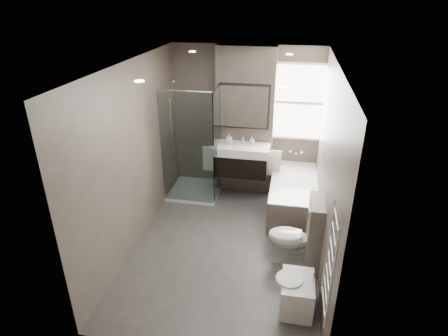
% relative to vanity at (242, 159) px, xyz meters
% --- Properties ---
extents(room, '(2.70, 3.90, 2.70)m').
position_rel_vanity_xyz_m(room, '(0.00, -1.43, 0.56)').
color(room, '#464341').
rests_on(room, ground).
extents(vanity_pier, '(1.00, 0.25, 2.60)m').
position_rel_vanity_xyz_m(vanity_pier, '(0.00, 0.35, 0.56)').
color(vanity_pier, '#594F46').
rests_on(vanity_pier, ground).
extents(vanity, '(0.95, 0.47, 0.66)m').
position_rel_vanity_xyz_m(vanity, '(0.00, 0.00, 0.00)').
color(vanity, black).
rests_on(vanity, vanity_pier).
extents(mirror_cabinet, '(0.86, 0.08, 0.76)m').
position_rel_vanity_xyz_m(mirror_cabinet, '(0.00, 0.19, 0.89)').
color(mirror_cabinet, black).
rests_on(mirror_cabinet, vanity_pier).
extents(towel_left, '(0.24, 0.06, 0.44)m').
position_rel_vanity_xyz_m(towel_left, '(-0.56, -0.02, -0.02)').
color(towel_left, silver).
rests_on(towel_left, vanity_pier).
extents(towel_right, '(0.24, 0.06, 0.44)m').
position_rel_vanity_xyz_m(towel_right, '(0.56, -0.02, -0.02)').
color(towel_right, silver).
rests_on(towel_right, vanity_pier).
extents(shower_enclosure, '(0.90, 0.90, 2.00)m').
position_rel_vanity_xyz_m(shower_enclosure, '(-0.75, -0.08, -0.25)').
color(shower_enclosure, white).
rests_on(shower_enclosure, ground).
extents(bathtub, '(0.75, 1.60, 0.57)m').
position_rel_vanity_xyz_m(bathtub, '(0.92, -0.33, -0.43)').
color(bathtub, '#594F46').
rests_on(bathtub, ground).
extents(window, '(0.98, 0.06, 1.33)m').
position_rel_vanity_xyz_m(window, '(0.90, 0.45, 0.93)').
color(window, white).
rests_on(window, room).
extents(toilet, '(0.73, 0.42, 0.74)m').
position_rel_vanity_xyz_m(toilet, '(0.97, -1.63, -0.37)').
color(toilet, white).
rests_on(toilet, ground).
extents(cistern_box, '(0.19, 0.55, 1.00)m').
position_rel_vanity_xyz_m(cistern_box, '(1.21, -1.68, -0.24)').
color(cistern_box, '#594F46').
rests_on(cistern_box, ground).
extents(bidet, '(0.44, 0.51, 0.53)m').
position_rel_vanity_xyz_m(bidet, '(1.01, -2.49, -0.52)').
color(bidet, white).
rests_on(bidet, ground).
extents(towel_radiator, '(0.03, 0.49, 1.10)m').
position_rel_vanity_xyz_m(towel_radiator, '(1.25, -3.03, 0.38)').
color(towel_radiator, silver).
rests_on(towel_radiator, room).
extents(soap_bottle_a, '(0.09, 0.09, 0.19)m').
position_rel_vanity_xyz_m(soap_bottle_a, '(-0.22, 0.01, 0.35)').
color(soap_bottle_a, white).
rests_on(soap_bottle_a, vanity).
extents(soap_bottle_b, '(0.10, 0.10, 0.12)m').
position_rel_vanity_xyz_m(soap_bottle_b, '(0.15, 0.13, 0.32)').
color(soap_bottle_b, white).
rests_on(soap_bottle_b, vanity).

